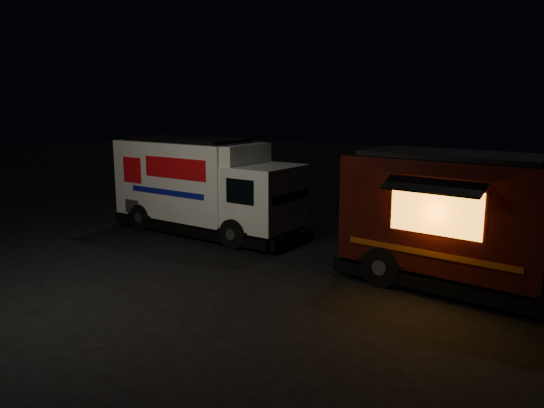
{
  "coord_description": "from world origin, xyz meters",
  "views": [
    {
      "loc": [
        8.73,
        -9.8,
        4.31
      ],
      "look_at": [
        1.01,
        2.0,
        1.57
      ],
      "focal_mm": 35.0,
      "sensor_mm": 36.0,
      "label": 1
    }
  ],
  "objects": [
    {
      "name": "red_truck",
      "position": [
        6.49,
        2.57,
        1.58
      ],
      "size": [
        7.0,
        3.15,
        3.16
      ],
      "primitive_type": null,
      "rotation": [
        0.0,
        0.0,
        -0.1
      ],
      "color": "#3E0F0B",
      "rests_on": "ground"
    },
    {
      "name": "ground",
      "position": [
        0.0,
        0.0,
        0.0
      ],
      "size": [
        80.0,
        80.0,
        0.0
      ],
      "primitive_type": "plane",
      "color": "black",
      "rests_on": "ground"
    },
    {
      "name": "white_truck",
      "position": [
        -2.49,
        3.46,
        1.56
      ],
      "size": [
        6.95,
        2.59,
        3.12
      ],
      "primitive_type": null,
      "rotation": [
        0.0,
        0.0,
        -0.04
      ],
      "color": "white",
      "rests_on": "ground"
    }
  ]
}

